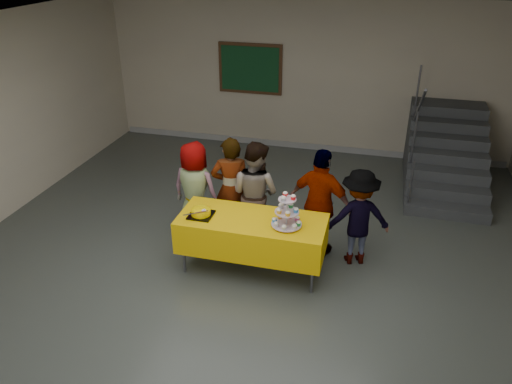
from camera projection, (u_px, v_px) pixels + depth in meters
room_shell at (227, 132)px, 5.20m from camera, size 10.00×10.04×3.02m
bake_table at (252, 233)px, 6.40m from camera, size 1.88×0.78×0.77m
cupcake_stand at (287, 215)px, 6.07m from camera, size 0.38×0.38×0.44m
bear_cake at (201, 212)px, 6.34m from camera, size 0.32×0.36×0.12m
schoolchild_a at (195, 190)px, 7.13m from camera, size 0.76×0.55×1.44m
schoolchild_b at (231, 189)px, 7.03m from camera, size 0.64×0.51×1.55m
schoolchild_c at (255, 193)px, 6.94m from camera, size 0.90×0.80×1.53m
schoolchild_d at (321, 204)px, 6.63m from camera, size 0.98×0.63×1.55m
schoolchild_e at (358, 217)px, 6.52m from camera, size 0.98×0.74×1.34m
staircase at (444, 155)px, 8.87m from camera, size 1.30×2.40×2.04m
noticeboard at (250, 69)px, 9.95m from camera, size 1.30×0.05×1.00m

